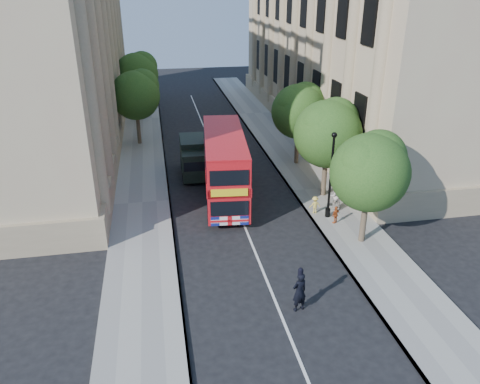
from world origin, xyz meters
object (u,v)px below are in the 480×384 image
double_decker_bus (225,165)px  box_van (194,158)px  police_constable (299,292)px  woman_pedestrian (335,195)px  lamp_post (331,179)px

double_decker_bus → box_van: bearing=115.2°
box_van → double_decker_bus: bearing=-68.9°
police_constable → woman_pedestrian: (4.94, 8.77, 0.06)m
lamp_post → woman_pedestrian: 1.96m
police_constable → woman_pedestrian: police_constable is taller
double_decker_bus → woman_pedestrian: size_ratio=5.38×
box_van → police_constable: size_ratio=2.46×
lamp_post → box_van: bearing=130.6°
double_decker_bus → police_constable: 11.86m
double_decker_bus → box_van: double_decker_bus is taller
box_van → police_constable: bearing=-78.4°
box_van → woman_pedestrian: box_van is taller
lamp_post → double_decker_bus: 6.74m
police_constable → woman_pedestrian: 10.07m
woman_pedestrian → lamp_post: bearing=42.5°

